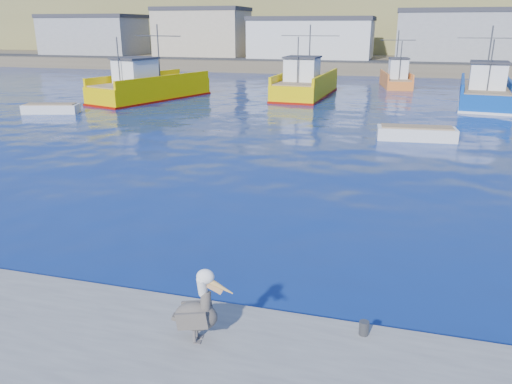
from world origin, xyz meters
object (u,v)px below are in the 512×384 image
boat_orange (396,78)px  pelican (198,310)px  trawler_blue (485,93)px  trawler_yellow_a (149,88)px  skiff_left (51,109)px  skiff_mid (416,134)px  trawler_yellow_b (305,85)px

boat_orange → pelican: bearing=-93.7°
trawler_blue → pelican: bearing=-105.3°
trawler_yellow_a → skiff_left: size_ratio=2.93×
trawler_yellow_a → pelican: trawler_yellow_a is taller
trawler_yellow_a → trawler_blue: 29.24m
boat_orange → skiff_left: size_ratio=1.70×
boat_orange → pelican: 49.67m
trawler_yellow_a → trawler_blue: size_ratio=1.10×
trawler_yellow_a → boat_orange: trawler_yellow_a is taller
boat_orange → skiff_mid: boat_orange is taller
trawler_blue → boat_orange: size_ratio=1.56×
boat_orange → trawler_blue: bearing=-56.6°
trawler_yellow_b → trawler_blue: 15.66m
trawler_yellow_b → pelican: (5.09, -39.71, 0.10)m
trawler_blue → skiff_mid: bearing=-110.3°
trawler_yellow_a → trawler_yellow_b: bearing=24.6°
trawler_yellow_b → skiff_mid: (9.78, -17.04, -0.76)m
boat_orange → skiff_left: (-25.41, -24.64, -0.69)m
skiff_left → trawler_blue: bearing=22.4°
trawler_blue → skiff_left: (-32.76, -13.48, -0.75)m
trawler_blue → skiff_mid: 16.79m
pelican → boat_orange: bearing=86.3°
trawler_blue → skiff_left: bearing=-157.6°
trawler_blue → boat_orange: 13.36m
skiff_mid → pelican: 23.17m
skiff_mid → skiff_left: bearing=175.2°
trawler_yellow_a → skiff_left: 9.58m
skiff_left → pelican: (22.24, -24.92, 0.88)m
trawler_yellow_a → pelican: bearing=-61.4°
trawler_blue → pelican: 39.82m
skiff_left → pelican: bearing=-48.3°
skiff_mid → trawler_yellow_b: bearing=119.8°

